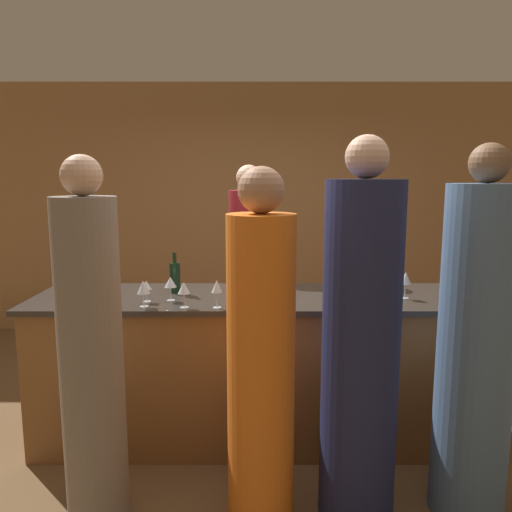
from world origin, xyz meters
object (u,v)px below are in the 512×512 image
object	(u,v)px
bartender	(249,288)
guest_3	(361,347)
guest_0	(476,349)
wine_bottle_1	(99,283)
wine_bottle_0	(175,277)
guest_2	(261,360)
wine_bottle_2	(252,278)
guest_1	(91,356)
ice_bucket	(373,272)

from	to	relation	value
bartender	guest_3	xyz separation A→B (m)	(0.59, -1.52, 0.04)
guest_0	bartender	bearing A→B (deg)	128.18
wine_bottle_1	wine_bottle_0	bearing A→B (deg)	22.18
guest_3	wine_bottle_1	xyz separation A→B (m)	(-1.54, 0.69, 0.18)
guest_2	wine_bottle_0	xyz separation A→B (m)	(-0.57, 0.89, 0.25)
bartender	wine_bottle_2	xyz separation A→B (m)	(0.03, -0.68, 0.22)
guest_1	wine_bottle_2	distance (m)	1.21
guest_3	wine_bottle_1	size ratio (longest dim) A/B	7.29
wine_bottle_0	wine_bottle_1	bearing A→B (deg)	-157.82
ice_bucket	guest_0	bearing A→B (deg)	-74.19
guest_2	wine_bottle_1	size ratio (longest dim) A/B	6.74
guest_3	wine_bottle_0	xyz separation A→B (m)	(-1.08, 0.87, 0.19)
wine_bottle_0	guest_2	bearing A→B (deg)	-57.29
guest_1	wine_bottle_2	world-z (taller)	guest_1
guest_1	wine_bottle_0	world-z (taller)	guest_1
guest_1	guest_3	size ratio (longest dim) A/B	0.95
guest_3	wine_bottle_0	size ratio (longest dim) A/B	7.14
bartender	guest_2	distance (m)	1.54
bartender	ice_bucket	xyz separation A→B (m)	(0.89, -0.46, 0.23)
guest_1	wine_bottle_0	size ratio (longest dim) A/B	6.80
guest_0	wine_bottle_0	size ratio (longest dim) A/B	7.00
wine_bottle_0	ice_bucket	world-z (taller)	wine_bottle_0
bartender	guest_2	xyz separation A→B (m)	(0.08, -1.54, -0.02)
wine_bottle_1	ice_bucket	distance (m)	1.87
bartender	guest_2	size ratio (longest dim) A/B	1.02
guest_1	wine_bottle_2	bearing A→B (deg)	48.13
wine_bottle_2	guest_3	bearing A→B (deg)	-56.33
bartender	guest_0	distance (m)	1.92
guest_3	guest_0	bearing A→B (deg)	1.36
wine_bottle_2	bartender	bearing A→B (deg)	92.29
guest_2	wine_bottle_2	xyz separation A→B (m)	(-0.05, 0.86, 0.25)
guest_3	ice_bucket	distance (m)	1.12
guest_2	wine_bottle_0	distance (m)	1.09
bartender	guest_3	world-z (taller)	guest_3
wine_bottle_0	wine_bottle_2	distance (m)	0.52
guest_0	guest_1	bearing A→B (deg)	-178.25
wine_bottle_2	wine_bottle_0	bearing A→B (deg)	176.86
guest_2	wine_bottle_2	distance (m)	0.90
guest_3	wine_bottle_2	size ratio (longest dim) A/B	7.37
guest_1	ice_bucket	size ratio (longest dim) A/B	8.89
guest_0	wine_bottle_1	world-z (taller)	guest_0
guest_3	ice_bucket	world-z (taller)	guest_3
guest_1	ice_bucket	xyz separation A→B (m)	(1.66, 1.10, 0.22)
guest_2	guest_0	bearing A→B (deg)	1.79
guest_1	guest_3	bearing A→B (deg)	1.92
guest_1	wine_bottle_1	size ratio (longest dim) A/B	6.94
guest_0	ice_bucket	world-z (taller)	guest_0
guest_3	wine_bottle_2	world-z (taller)	guest_3
guest_0	wine_bottle_0	world-z (taller)	guest_0
guest_2	bartender	bearing A→B (deg)	93.03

